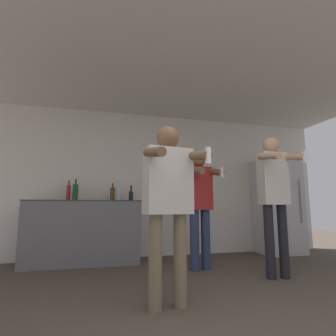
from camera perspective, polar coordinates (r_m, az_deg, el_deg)
name	(u,v)px	position (r m, az deg, el deg)	size (l,w,h in m)	color
wall_back	(146,183)	(4.77, -4.83, -3.38)	(7.00, 0.06, 2.55)	silver
ceiling_slab	(169,71)	(3.55, 0.25, 20.42)	(7.00, 3.82, 0.05)	silver
refrigerator	(277,206)	(5.43, 22.73, -7.59)	(0.76, 0.66, 1.75)	silver
counter	(84,231)	(4.37, -17.88, -13.02)	(1.71, 0.67, 0.96)	slate
bottle_amber_bourbon	(113,194)	(4.42, -11.99, -5.47)	(0.08, 0.08, 0.30)	#563314
bottle_clear_vodka	(69,192)	(4.45, -20.84, -4.92)	(0.06, 0.06, 0.32)	maroon
bottle_green_wine	(131,195)	(4.45, -8.06, -5.85)	(0.07, 0.07, 0.26)	black
bottle_short_whiskey	(118,193)	(4.43, -10.79, -5.39)	(0.06, 0.06, 0.33)	silver
bottle_dark_rum	(75,192)	(4.44, -19.53, -4.90)	(0.08, 0.08, 0.36)	#194723
person_woman_foreground	(168,194)	(2.38, 0.11, -5.69)	(0.54, 0.54, 1.61)	#75664C
person_man_side	(274,191)	(3.59, 22.10, -4.66)	(0.43, 0.55, 1.76)	black
person_spectator_back	(200,201)	(3.79, 6.98, -7.20)	(0.48, 0.50, 1.62)	navy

